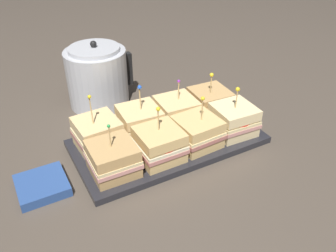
{
  "coord_description": "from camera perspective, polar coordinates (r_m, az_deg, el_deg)",
  "views": [
    {
      "loc": [
        -0.38,
        -0.7,
        0.59
      ],
      "look_at": [
        0.0,
        0.0,
        0.06
      ],
      "focal_mm": 38.0,
      "sensor_mm": 36.0,
      "label": 1
    }
  ],
  "objects": [
    {
      "name": "serving_platter",
      "position": [
        0.99,
        -0.0,
        -2.5
      ],
      "size": [
        0.51,
        0.26,
        0.02
      ],
      "color": "#232328",
      "rests_on": "ground_plane"
    },
    {
      "name": "sandwich_front_far_right",
      "position": [
        1.0,
        10.46,
        1.0
      ],
      "size": [
        0.12,
        0.12,
        0.14
      ],
      "color": "beige",
      "rests_on": "serving_platter"
    },
    {
      "name": "napkin_stack",
      "position": [
        0.89,
        -19.54,
        -8.97
      ],
      "size": [
        0.11,
        0.11,
        0.02
      ],
      "color": "navy",
      "rests_on": "ground_plane"
    },
    {
      "name": "kettle_steel",
      "position": [
        1.17,
        -11.24,
        7.78
      ],
      "size": [
        0.21,
        0.19,
        0.21
      ],
      "color": "#B7BABF",
      "rests_on": "ground_plane"
    },
    {
      "name": "sandwich_back_far_left",
      "position": [
        0.95,
        -11.23,
        -1.26
      ],
      "size": [
        0.12,
        0.12,
        0.16
      ],
      "color": "#DBB77A",
      "rests_on": "serving_platter"
    },
    {
      "name": "ground_plane",
      "position": [
        0.99,
        -0.0,
        -2.92
      ],
      "size": [
        6.0,
        6.0,
        0.0
      ],
      "primitive_type": "plane",
      "color": "#4C4238"
    },
    {
      "name": "sandwich_front_center_left",
      "position": [
        0.89,
        -1.4,
        -2.98
      ],
      "size": [
        0.11,
        0.11,
        0.14
      ],
      "color": "tan",
      "rests_on": "serving_platter"
    },
    {
      "name": "sandwich_front_far_left",
      "position": [
        0.86,
        -8.82,
        -5.22
      ],
      "size": [
        0.11,
        0.11,
        0.14
      ],
      "color": "tan",
      "rests_on": "serving_platter"
    },
    {
      "name": "sandwich_front_center_right",
      "position": [
        0.94,
        4.71,
        -0.93
      ],
      "size": [
        0.12,
        0.12,
        0.15
      ],
      "color": "tan",
      "rests_on": "serving_platter"
    },
    {
      "name": "sandwich_back_center_left",
      "position": [
        0.98,
        -4.56,
        0.66
      ],
      "size": [
        0.12,
        0.12,
        0.15
      ],
      "color": "#DBB77A",
      "rests_on": "serving_platter"
    },
    {
      "name": "sandwich_back_center_right",
      "position": [
        1.03,
        1.35,
        2.36
      ],
      "size": [
        0.12,
        0.12,
        0.14
      ],
      "color": "#DBB77A",
      "rests_on": "serving_platter"
    },
    {
      "name": "sandwich_back_far_right",
      "position": [
        1.08,
        6.72,
        3.83
      ],
      "size": [
        0.12,
        0.12,
        0.14
      ],
      "color": "tan",
      "rests_on": "serving_platter"
    }
  ]
}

